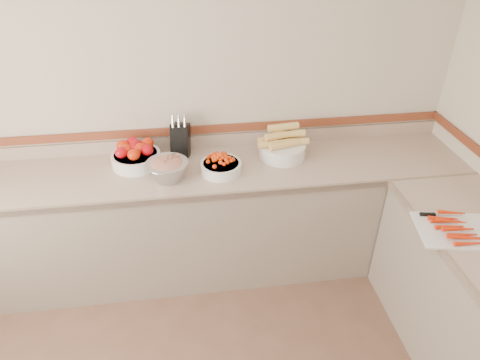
{
  "coord_description": "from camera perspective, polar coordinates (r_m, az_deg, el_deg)",
  "views": [
    {
      "loc": [
        0.04,
        -0.87,
        2.47
      ],
      "look_at": [
        0.35,
        1.35,
        1.0
      ],
      "focal_mm": 32.0,
      "sensor_mm": 36.0,
      "label": 1
    }
  ],
  "objects": [
    {
      "name": "rhubarb_bowl",
      "position": [
        2.86,
        -9.65,
        1.48
      ],
      "size": [
        0.28,
        0.28,
        0.16
      ],
      "color": "#B2B2BA",
      "rests_on": "counter_back"
    },
    {
      "name": "tomato_bowl",
      "position": [
        3.08,
        -13.76,
        3.28
      ],
      "size": [
        0.34,
        0.34,
        0.17
      ],
      "color": "white",
      "rests_on": "counter_back"
    },
    {
      "name": "cutting_board",
      "position": [
        2.7,
        26.74,
        -5.89
      ],
      "size": [
        0.46,
        0.39,
        0.06
      ],
      "color": "white",
      "rests_on": "counter_right"
    },
    {
      "name": "back_wall",
      "position": [
        3.09,
        -8.25,
        10.76
      ],
      "size": [
        4.0,
        0.0,
        4.0
      ],
      "primitive_type": "plane",
      "rotation": [
        1.57,
        0.0,
        0.0
      ],
      "color": "beige",
      "rests_on": "ground_plane"
    },
    {
      "name": "counter_back",
      "position": [
        3.24,
        -6.97,
        -5.41
      ],
      "size": [
        4.0,
        0.65,
        1.08
      ],
      "color": "tan",
      "rests_on": "ground_plane"
    },
    {
      "name": "cherry_tomato_bowl",
      "position": [
        2.92,
        -2.56,
        1.97
      ],
      "size": [
        0.28,
        0.28,
        0.14
      ],
      "color": "white",
      "rests_on": "counter_back"
    },
    {
      "name": "corn_bowl",
      "position": [
        3.1,
        5.69,
        4.47
      ],
      "size": [
        0.37,
        0.34,
        0.25
      ],
      "color": "white",
      "rests_on": "counter_back"
    },
    {
      "name": "knife_block",
      "position": [
        3.12,
        -7.96,
        5.4
      ],
      "size": [
        0.16,
        0.18,
        0.31
      ],
      "color": "black",
      "rests_on": "counter_back"
    }
  ]
}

